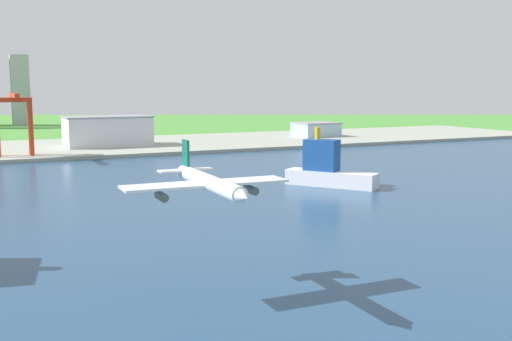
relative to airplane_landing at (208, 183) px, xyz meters
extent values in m
plane|color=#4B9239|center=(18.37, 144.55, -24.74)|extent=(2400.00, 2400.00, 0.00)
cube|color=navy|center=(18.37, 84.55, -24.66)|extent=(840.00, 360.00, 0.15)
cube|color=#9BA291|center=(18.37, 334.55, -23.49)|extent=(840.00, 140.00, 2.50)
cylinder|color=white|center=(0.00, -0.14, 0.11)|extent=(4.43, 34.49, 3.35)
cone|color=white|center=(-0.58, -18.67, 0.11)|extent=(3.30, 3.79, 3.19)
cube|color=white|center=(0.05, 1.58, -0.39)|extent=(35.86, 8.68, 0.50)
cube|color=#0C5947|center=(0.48, 15.33, 3.80)|extent=(0.63, 4.14, 8.05)
cube|color=white|center=(0.48, 15.33, 0.79)|extent=(12.94, 4.18, 0.36)
cylinder|color=#4C4F54|center=(9.99, 0.24, -2.23)|extent=(1.99, 4.87, 1.85)
cylinder|color=#4C4F54|center=(-9.96, 0.86, -2.23)|extent=(1.99, 4.87, 1.85)
cube|color=white|center=(103.63, 112.11, -21.15)|extent=(31.90, 40.23, 6.87)
cube|color=#19478C|center=(100.88, 116.12, -10.61)|extent=(15.43, 17.18, 14.21)
cylinder|color=yellow|center=(99.69, 117.85, -0.76)|extent=(2.39, 2.39, 5.49)
cube|color=red|center=(-6.45, 281.79, -5.64)|extent=(2.20, 2.20, 33.19)
cube|color=red|center=(-6.45, 289.79, -5.64)|extent=(2.20, 2.20, 33.19)
cube|color=red|center=(-16.06, 285.79, 12.36)|extent=(21.61, 10.00, 2.80)
cube|color=red|center=(-16.06, 274.64, 15.16)|extent=(2.60, 44.60, 2.60)
cube|color=silver|center=(49.97, 325.44, -12.02)|extent=(59.49, 32.70, 20.43)
cube|color=gray|center=(49.97, 325.44, -1.21)|extent=(60.68, 33.35, 1.20)
cube|color=#99BCD1|center=(232.19, 334.63, -16.79)|extent=(34.02, 29.89, 10.89)
cube|color=gray|center=(232.19, 334.63, -10.74)|extent=(34.70, 30.48, 1.20)
cube|color=#A6A9AF|center=(20.43, 654.17, 16.71)|extent=(20.37, 15.39, 82.89)
camera|label=1|loc=(-46.05, -117.21, 19.78)|focal=42.64mm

